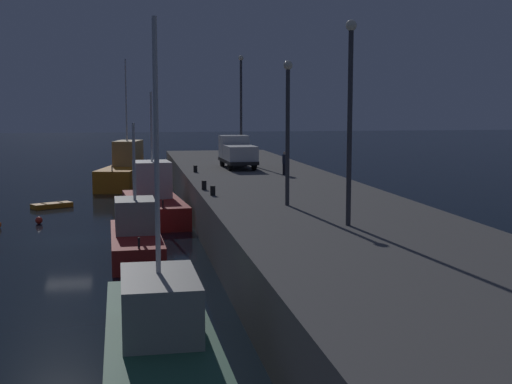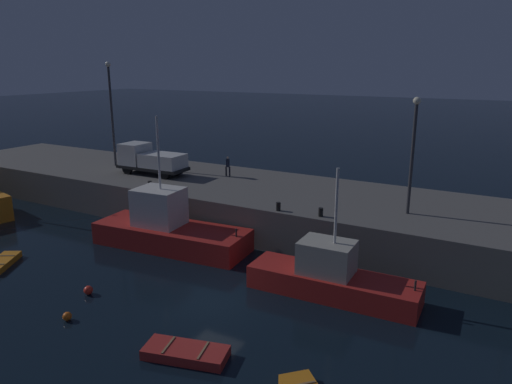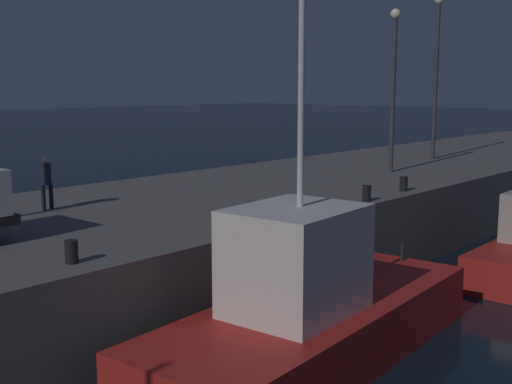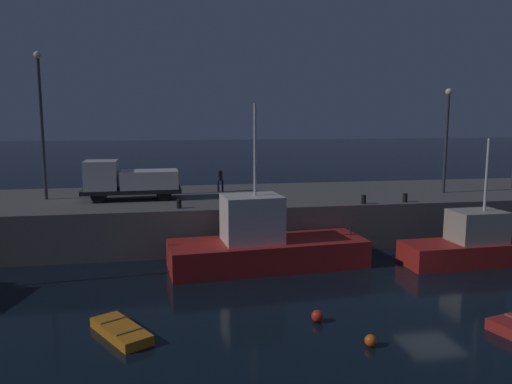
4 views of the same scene
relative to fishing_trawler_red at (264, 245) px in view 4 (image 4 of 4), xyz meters
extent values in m
plane|color=black|center=(6.65, -4.96, -1.19)|extent=(320.00, 320.00, 0.00)
cube|color=#5B5956|center=(6.65, 7.48, 0.14)|extent=(70.88, 10.40, 2.66)
cube|color=red|center=(0.21, 0.02, -0.48)|extent=(10.33, 4.19, 1.41)
cube|color=silver|center=(-0.63, -0.05, 1.41)|extent=(3.09, 2.56, 2.37)
cylinder|color=silver|center=(-0.47, -0.04, 4.88)|extent=(0.14, 0.14, 4.57)
cylinder|color=#262626|center=(4.83, 0.41, 0.48)|extent=(0.10, 0.10, 0.50)
cube|color=red|center=(11.55, -1.24, -0.60)|extent=(8.68, 2.66, 1.19)
cube|color=#ADA899|center=(11.19, -1.26, 0.82)|extent=(2.72, 2.03, 1.65)
cylinder|color=silver|center=(11.56, -1.24, 3.53)|extent=(0.14, 0.14, 3.78)
cube|color=orange|center=(-6.54, -7.20, -1.01)|extent=(2.38, 3.03, 0.35)
cube|color=olive|center=(-6.21, -7.74, -0.81)|extent=(0.87, 0.55, 0.04)
cube|color=olive|center=(-6.86, -6.65, -0.81)|extent=(0.87, 0.55, 0.04)
sphere|color=orange|center=(1.84, -9.51, -0.98)|extent=(0.41, 0.41, 0.41)
sphere|color=red|center=(0.67, -7.23, -0.96)|extent=(0.46, 0.46, 0.46)
cylinder|color=#38383D|center=(-12.24, 7.74, 5.73)|extent=(0.20, 0.20, 8.51)
sphere|color=#F9EFCC|center=(-12.24, 7.74, 10.17)|extent=(0.44, 0.44, 0.44)
cylinder|color=#38383D|center=(13.50, 6.02, 4.73)|extent=(0.20, 0.20, 6.51)
sphere|color=#F9EFCC|center=(13.50, 6.02, 8.17)|extent=(0.44, 0.44, 0.44)
cylinder|color=black|center=(-8.85, 5.70, 1.93)|extent=(0.91, 0.30, 0.90)
cylinder|color=black|center=(-8.90, 7.51, 1.93)|extent=(0.91, 0.30, 0.90)
cylinder|color=black|center=(-5.05, 5.80, 1.93)|extent=(0.91, 0.30, 0.90)
cylinder|color=black|center=(-5.10, 7.61, 1.93)|extent=(0.91, 0.30, 0.90)
cube|color=black|center=(-6.98, 6.66, 2.05)|extent=(5.99, 2.32, 0.25)
cube|color=silver|center=(-8.76, 6.61, 3.04)|extent=(1.96, 2.21, 1.74)
cube|color=silver|center=(-5.91, 6.69, 2.72)|extent=(3.50, 2.25, 1.09)
cylinder|color=black|center=(-1.42, 9.05, 1.86)|extent=(0.13, 0.13, 0.77)
cylinder|color=black|center=(-1.12, 9.11, 1.86)|extent=(0.13, 0.13, 0.77)
cylinder|color=#1E2333|center=(-1.27, 9.08, 2.57)|extent=(0.35, 0.35, 0.64)
sphere|color=beige|center=(-1.27, 9.08, 3.00)|extent=(0.19, 0.19, 0.19)
cylinder|color=black|center=(6.47, 2.70, 1.74)|extent=(0.28, 0.28, 0.53)
cylinder|color=black|center=(9.17, 2.90, 1.74)|extent=(0.28, 0.28, 0.52)
cylinder|color=black|center=(-4.21, 3.16, 1.73)|extent=(0.28, 0.28, 0.50)
camera|label=1|loc=(46.77, -1.35, 6.30)|focal=49.86mm
camera|label=2|loc=(18.92, -22.29, 10.13)|focal=33.38mm
camera|label=3|loc=(-11.74, -8.97, 5.22)|focal=46.75mm
camera|label=4|loc=(-4.72, -24.42, 6.44)|focal=34.87mm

